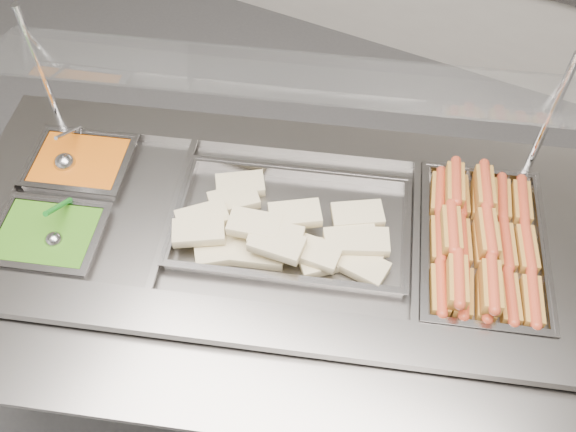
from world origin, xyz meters
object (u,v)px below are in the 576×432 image
at_px(sneeze_guard, 281,76).
at_px(ladle, 65,161).
at_px(steam_counter, 274,295).
at_px(pan_hotdogs, 480,250).
at_px(pan_wraps, 291,226).
at_px(serving_spoon, 55,234).

bearing_deg(sneeze_guard, ladle, -153.91).
xyz_separation_m(steam_counter, ladle, (-0.70, -0.10, 0.46)).
height_order(sneeze_guard, pan_hotdogs, sneeze_guard).
bearing_deg(pan_wraps, ladle, -171.17).
relative_size(pan_hotdogs, pan_wraps, 0.82).
relative_size(sneeze_guard, pan_hotdogs, 2.63).
distance_m(pan_wraps, ladle, 0.76).
bearing_deg(serving_spoon, steam_counter, 32.47).
height_order(pan_wraps, ladle, ladle).
bearing_deg(steam_counter, ladle, -172.02).
bearing_deg(steam_counter, serving_spoon, -147.53).
height_order(steam_counter, pan_wraps, pan_wraps).
distance_m(pan_hotdogs, serving_spoon, 1.26).
xyz_separation_m(steam_counter, pan_wraps, (0.06, 0.02, 0.43)).
height_order(steam_counter, pan_hotdogs, pan_hotdogs).
height_order(steam_counter, ladle, ladle).
bearing_deg(pan_wraps, serving_spoon, -148.71).
xyz_separation_m(sneeze_guard, pan_wraps, (0.13, -0.19, -0.39)).
bearing_deg(ladle, pan_hotdogs, 13.08).
height_order(steam_counter, sneeze_guard, sneeze_guard).
distance_m(steam_counter, pan_wraps, 0.43).
height_order(sneeze_guard, serving_spoon, sneeze_guard).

